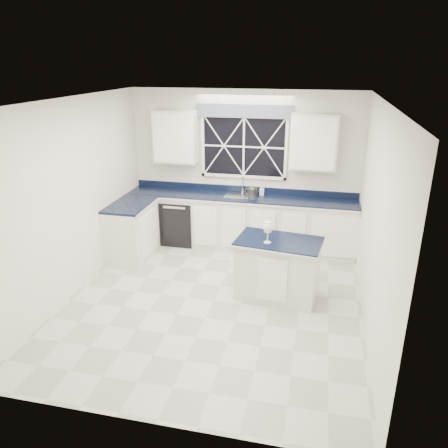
% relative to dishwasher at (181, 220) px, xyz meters
% --- Properties ---
extents(ground, '(4.50, 4.50, 0.00)m').
position_rel_dishwasher_xyz_m(ground, '(1.10, -1.95, -0.41)').
color(ground, beige).
rests_on(ground, ground).
extents(back_wall, '(4.00, 0.10, 2.70)m').
position_rel_dishwasher_xyz_m(back_wall, '(1.10, 0.30, 0.94)').
color(back_wall, white).
rests_on(back_wall, ground).
extents(base_cabinets, '(3.99, 1.60, 0.90)m').
position_rel_dishwasher_xyz_m(base_cabinets, '(0.77, -0.17, 0.04)').
color(base_cabinets, silver).
rests_on(base_cabinets, ground).
extents(countertop, '(3.98, 0.64, 0.04)m').
position_rel_dishwasher_xyz_m(countertop, '(1.10, 0.00, 0.51)').
color(countertop, black).
rests_on(countertop, base_cabinets).
extents(dishwasher, '(0.60, 0.58, 0.82)m').
position_rel_dishwasher_xyz_m(dishwasher, '(0.00, 0.00, 0.00)').
color(dishwasher, black).
rests_on(dishwasher, ground).
extents(window, '(1.65, 0.09, 1.26)m').
position_rel_dishwasher_xyz_m(window, '(1.10, 0.25, 1.42)').
color(window, black).
rests_on(window, ground).
extents(upper_cabinets, '(3.10, 0.34, 0.90)m').
position_rel_dishwasher_xyz_m(upper_cabinets, '(1.10, 0.13, 1.49)').
color(upper_cabinets, silver).
rests_on(upper_cabinets, ground).
extents(faucet, '(0.05, 0.20, 0.30)m').
position_rel_dishwasher_xyz_m(faucet, '(1.10, 0.19, 0.69)').
color(faucet, '#BBBBBD').
rests_on(faucet, countertop).
extents(island, '(1.22, 0.83, 0.85)m').
position_rel_dishwasher_xyz_m(island, '(1.94, -1.60, 0.02)').
color(island, silver).
rests_on(island, ground).
extents(rug, '(1.25, 0.91, 0.02)m').
position_rel_dishwasher_xyz_m(rug, '(1.70, -0.60, -0.40)').
color(rug, beige).
rests_on(rug, ground).
extents(kettle, '(0.27, 0.19, 0.19)m').
position_rel_dishwasher_xyz_m(kettle, '(1.30, 0.05, 0.62)').
color(kettle, '#2D2D30').
rests_on(kettle, countertop).
extents(wine_glass, '(0.13, 0.13, 0.30)m').
position_rel_dishwasher_xyz_m(wine_glass, '(1.79, -1.72, 0.65)').
color(wine_glass, white).
rests_on(wine_glass, island).
extents(soap_bottle, '(0.08, 0.08, 0.17)m').
position_rel_dishwasher_xyz_m(soap_bottle, '(1.45, 0.15, 0.62)').
color(soap_bottle, silver).
rests_on(soap_bottle, countertop).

